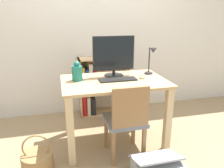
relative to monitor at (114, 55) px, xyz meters
name	(u,v)px	position (x,y,z in m)	size (l,w,h in m)	color
ground_plane	(114,141)	(-0.04, -0.17, -1.01)	(10.00, 10.00, 0.00)	#997F5B
wall_back	(97,26)	(-0.04, 0.82, 0.29)	(8.00, 0.05, 2.60)	silver
desk	(114,93)	(-0.04, -0.17, -0.40)	(1.15, 0.74, 0.77)	tan
monitor	(114,55)	(0.00, 0.00, 0.00)	(0.49, 0.22, 0.46)	#232326
keyboard	(118,80)	(0.00, -0.19, -0.24)	(0.41, 0.14, 0.02)	black
vase	(77,72)	(-0.43, -0.09, -0.15)	(0.12, 0.12, 0.22)	#1E7266
desk_lamp	(151,59)	(0.44, -0.07, -0.04)	(0.10, 0.19, 0.33)	#2D2D33
chair	(126,119)	(0.00, -0.50, -0.56)	(0.40, 0.40, 0.82)	slate
bookshelf	(95,87)	(-0.12, 0.65, -0.59)	(0.74, 0.28, 0.86)	tan
basket	(37,161)	(-0.89, -0.51, -0.90)	(0.30, 0.30, 0.39)	#997547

